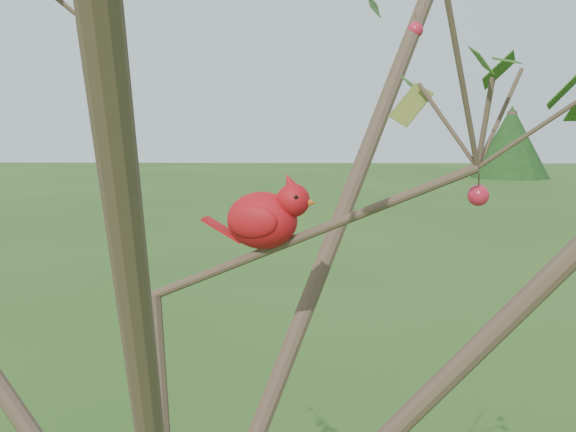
% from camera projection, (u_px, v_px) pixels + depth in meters
% --- Properties ---
extents(crabapple_tree, '(2.35, 2.05, 2.95)m').
position_uv_depth(crabapple_tree, '(177.00, 216.00, 1.23)').
color(crabapple_tree, '#473626').
rests_on(crabapple_tree, ground).
extents(cardinal, '(0.22, 0.13, 0.16)m').
position_uv_depth(cardinal, '(266.00, 217.00, 1.33)').
color(cardinal, '#B20F10').
rests_on(cardinal, ground).
extents(distant_trees, '(37.37, 13.81, 2.99)m').
position_uv_depth(distant_trees, '(222.00, 150.00, 24.29)').
color(distant_trees, '#473626').
rests_on(distant_trees, ground).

